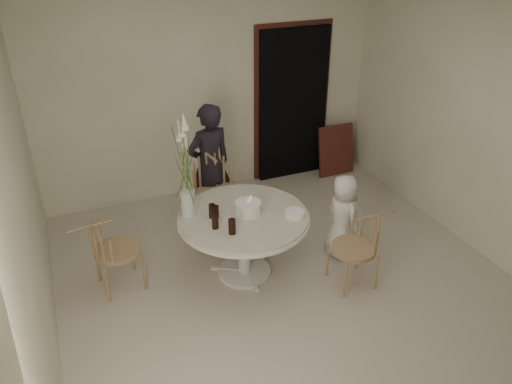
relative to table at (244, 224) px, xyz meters
name	(u,v)px	position (x,y,z in m)	size (l,w,h in m)	color
ground	(284,278)	(0.35, -0.25, -0.62)	(4.50, 4.50, 0.00)	beige
room_shell	(289,135)	(0.35, -0.25, 1.00)	(4.50, 4.50, 4.50)	silver
doorway	(293,105)	(1.50, 1.94, 0.43)	(1.00, 0.10, 2.10)	black
door_trim	(292,100)	(1.50, 1.98, 0.49)	(1.12, 0.03, 2.22)	#5B261F
table	(244,224)	(0.00, 0.00, 0.00)	(1.33, 1.33, 0.73)	silver
picture_frame	(336,150)	(2.11, 1.70, -0.25)	(0.55, 0.04, 0.74)	#5B261F
chair_far	(212,183)	(-0.02, 0.94, 0.02)	(0.60, 0.64, 0.99)	tan
chair_right	(364,239)	(1.07, -0.57, -0.11)	(0.49, 0.45, 0.79)	tan
chair_left	(105,246)	(-1.35, 0.29, -0.09)	(0.52, 0.49, 0.81)	tan
girl	(209,166)	(0.02, 1.14, 0.15)	(0.56, 0.36, 1.52)	black
boy	(342,217)	(1.11, -0.09, -0.13)	(0.48, 0.31, 0.98)	silver
birthday_cake	(248,208)	(0.05, 0.01, 0.18)	(0.26, 0.26, 0.18)	white
cola_tumbler_a	(215,222)	(-0.34, -0.12, 0.18)	(0.06, 0.06, 0.14)	black
cola_tumbler_b	(232,226)	(-0.22, -0.27, 0.19)	(0.07, 0.07, 0.15)	black
cola_tumbler_c	(216,212)	(-0.27, 0.05, 0.18)	(0.06, 0.06, 0.13)	black
cola_tumbler_d	(212,211)	(-0.30, 0.07, 0.19)	(0.07, 0.07, 0.15)	black
plate_stack	(295,213)	(0.46, -0.21, 0.14)	(0.20, 0.20, 0.05)	white
flower_vase	(186,177)	(-0.50, 0.22, 0.53)	(0.15, 0.15, 1.08)	silver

